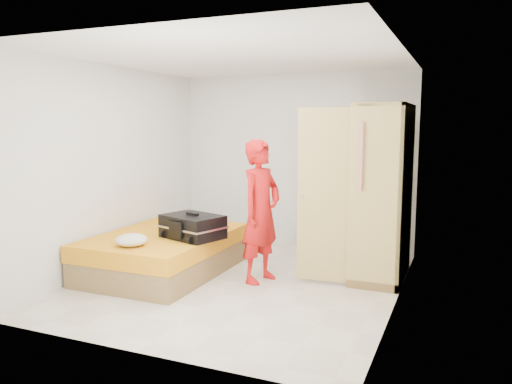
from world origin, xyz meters
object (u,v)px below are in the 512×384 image
at_px(person, 261,211).
at_px(round_cushion, 132,240).
at_px(wardrobe, 378,197).
at_px(suitcase, 192,227).
at_px(bed, 164,253).

height_order(person, round_cushion, person).
xyz_separation_m(wardrobe, suitcase, (-2.05, -0.90, -0.36)).
relative_size(person, suitcase, 2.01).
height_order(wardrobe, person, wardrobe).
height_order(bed, round_cushion, round_cushion).
bearing_deg(bed, person, 6.93).
bearing_deg(bed, round_cushion, -87.91).
xyz_separation_m(wardrobe, person, (-1.24, -0.69, -0.15)).
xyz_separation_m(bed, suitcase, (0.45, -0.06, 0.39)).
xyz_separation_m(bed, round_cushion, (0.03, -0.69, 0.32)).
bearing_deg(suitcase, bed, -169.53).
relative_size(wardrobe, person, 1.24).
distance_m(suitcase, round_cushion, 0.76).
relative_size(bed, round_cushion, 5.59).
distance_m(wardrobe, suitcase, 2.27).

